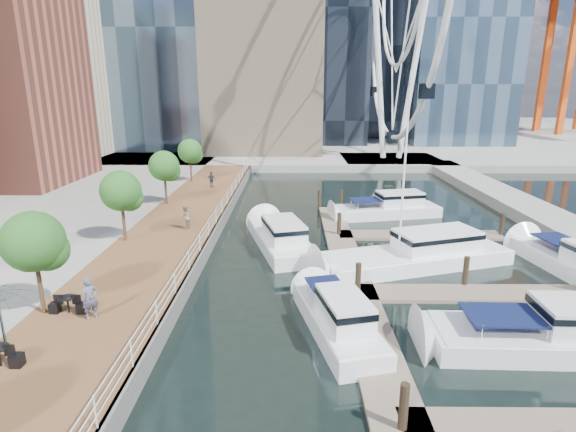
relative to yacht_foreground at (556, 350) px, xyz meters
The scene contains 14 objects.
ground 10.96m from the yacht_foreground, 164.96° to the right, with size 520.00×520.00×0.00m, color black.
boardwalk 23.06m from the yacht_foreground, 148.17° to the left, with size 6.00×60.00×1.00m, color brown.
seawall 20.57m from the yacht_foreground, 143.75° to the left, with size 0.25×60.00×1.00m, color #595954.
land_far 99.72m from the yacht_foreground, 96.09° to the left, with size 200.00×114.00×1.00m, color gray.
breakwater 19.58m from the yacht_foreground, 61.24° to the left, with size 4.00×60.00×1.00m, color gray.
pier 49.28m from the yacht_foreground, 86.02° to the left, with size 14.00×12.00×1.00m, color gray.
railing 20.70m from the yacht_foreground, 143.92° to the left, with size 0.10×60.00×1.05m, color white, non-canonical shape.
floating_docks 7.62m from the yacht_foreground, 110.14° to the left, with size 16.00×34.00×2.60m.
street_trees 25.02m from the yacht_foreground, 153.09° to the left, with size 2.60×42.60×4.60m.
yacht_foreground is the anchor object (origin of this frame).
pedestrian_near 19.73m from the yacht_foreground, behind, with size 0.68×0.45×1.86m, color #4D5066.
pedestrian_mid 23.10m from the yacht_foreground, 143.82° to the left, with size 0.86×0.67×1.76m, color gray.
pedestrian_far 34.00m from the yacht_foreground, 124.48° to the left, with size 0.96×0.40×1.64m, color #2D3139.
moored_yachts 8.93m from the yacht_foreground, 111.65° to the left, with size 22.80×37.92×11.50m.
Camera 1 is at (-0.47, -13.82, 10.39)m, focal length 28.00 mm.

